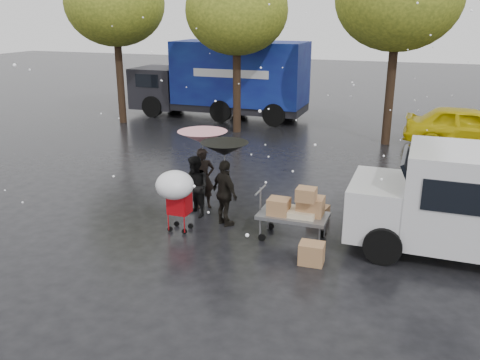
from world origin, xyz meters
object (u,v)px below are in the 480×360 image
(blue_truck, at_px, (223,80))
(person_black, at_px, (225,193))
(yellow_taxi, at_px, (468,127))
(person_pink, at_px, (204,179))
(vendor_cart, at_px, (297,209))
(shopping_cart, at_px, (176,188))

(blue_truck, bearing_deg, person_black, -67.91)
(blue_truck, height_order, yellow_taxi, blue_truck)
(person_pink, relative_size, vendor_cart, 1.01)
(shopping_cart, bearing_deg, blue_truck, 107.43)
(yellow_taxi, bearing_deg, blue_truck, 78.13)
(person_black, distance_m, vendor_cart, 1.78)
(person_black, distance_m, yellow_taxi, 11.28)
(person_pink, xyz_separation_m, blue_truck, (-3.93, 11.11, 0.99))
(person_black, relative_size, blue_truck, 0.19)
(vendor_cart, bearing_deg, person_black, 172.44)
(person_black, bearing_deg, blue_truck, -32.13)
(person_pink, bearing_deg, yellow_taxi, 16.88)
(yellow_taxi, bearing_deg, vendor_cart, 158.75)
(person_pink, xyz_separation_m, yellow_taxi, (6.57, 8.90, -0.02))
(blue_truck, bearing_deg, vendor_cart, -61.53)
(person_pink, relative_size, shopping_cart, 1.05)
(person_black, relative_size, vendor_cart, 1.03)
(blue_truck, bearing_deg, yellow_taxi, -11.86)
(vendor_cart, height_order, shopping_cart, shopping_cart)
(person_black, height_order, shopping_cart, person_black)
(yellow_taxi, bearing_deg, person_pink, 143.57)
(yellow_taxi, bearing_deg, person_black, 149.95)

